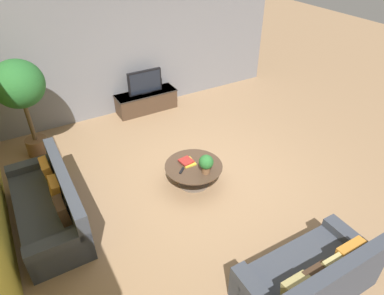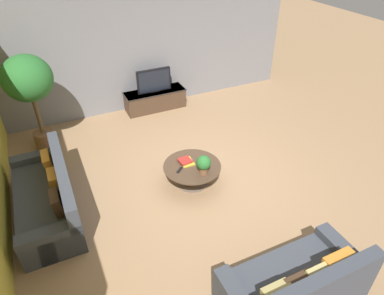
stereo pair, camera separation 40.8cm
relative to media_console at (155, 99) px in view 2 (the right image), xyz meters
The scene contains 11 objects.
ground_plane 2.95m from the media_console, 92.39° to the right, with size 24.00×24.00×0.00m, color #9E7A56.
back_wall_stone 1.31m from the media_console, 110.98° to the left, with size 7.40×0.12×3.00m, color slate.
media_console is the anchor object (origin of this frame).
television 0.49m from the media_console, 90.00° to the right, with size 0.81×0.13×0.54m.
coffee_table 2.93m from the media_console, 97.52° to the right, with size 1.00×1.00×0.39m.
couch_by_wall 3.75m from the media_console, 136.46° to the right, with size 0.84×2.10×0.84m.
couch_near_entry 5.45m from the media_console, 92.29° to the right, with size 1.74×0.84×0.84m.
potted_palm_tall 2.89m from the media_console, 167.22° to the right, with size 0.90×0.90×1.92m.
potted_plant_tabletop 3.19m from the media_console, 95.38° to the right, with size 0.24×0.24×0.34m.
book_stack 2.82m from the media_console, 99.04° to the right, with size 0.25×0.27×0.06m.
remote_black 3.00m from the media_console, 102.12° to the right, with size 0.04×0.16×0.02m, color black.
Camera 2 is at (-2.24, -4.15, 3.98)m, focal length 32.00 mm.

